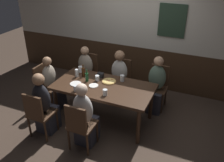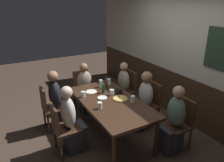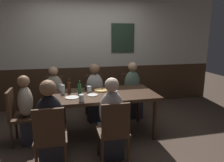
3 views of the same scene
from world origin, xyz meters
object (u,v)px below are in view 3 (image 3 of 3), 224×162
at_px(chair_left_far, 55,96).
at_px(person_right_far, 133,94).
at_px(condiment_caddy, 88,87).
at_px(highball_clear, 81,98).
at_px(person_left_far, 55,100).
at_px(dining_table, 102,98).
at_px(chair_left_near, 50,136).
at_px(pizza, 102,90).
at_px(pint_glass_amber, 89,89).
at_px(person_mid_near, 111,125).
at_px(chair_right_far, 130,91).
at_px(person_head_west, 30,115).
at_px(beer_glass_half, 61,88).
at_px(beer_bottle_green, 80,89).
at_px(plate_white_large, 72,97).
at_px(beer_bottle_brown, 69,87).
at_px(plate_white_small, 93,95).
at_px(chair_head_west, 19,114).
at_px(chair_mid_far, 94,94).
at_px(pint_glass_pale, 63,90).
at_px(person_left_near, 51,130).
at_px(chair_mid_near, 114,129).
at_px(tumbler_short, 115,95).
at_px(person_mid_far, 95,96).

bearing_deg(chair_left_far, person_right_far, -5.81).
bearing_deg(condiment_caddy, highball_clear, -104.69).
xyz_separation_m(chair_left_far, person_left_far, (-0.00, -0.16, -0.03)).
bearing_deg(dining_table, chair_left_near, -132.20).
bearing_deg(pizza, pint_glass_amber, -168.66).
distance_m(person_right_far, person_mid_near, 1.64).
bearing_deg(chair_right_far, chair_left_far, 180.00).
bearing_deg(highball_clear, person_head_west, 155.65).
distance_m(beer_glass_half, beer_bottle_green, 0.42).
relative_size(pizza, plate_white_large, 1.24).
height_order(person_left_far, beer_bottle_green, person_left_far).
bearing_deg(beer_bottle_brown, chair_left_far, 111.69).
bearing_deg(chair_left_near, plate_white_small, 51.55).
relative_size(person_right_far, beer_glass_half, 9.42).
bearing_deg(pizza, person_right_far, 35.33).
height_order(beer_bottle_green, plate_white_small, beer_bottle_green).
bearing_deg(chair_head_west, chair_right_far, 22.54).
bearing_deg(chair_right_far, chair_mid_far, 180.00).
height_order(pint_glass_pale, pint_glass_amber, pint_glass_pale).
relative_size(dining_table, person_left_near, 1.55).
distance_m(pizza, beer_bottle_green, 0.42).
bearing_deg(chair_left_far, plate_white_small, -56.46).
bearing_deg(person_mid_near, chair_head_west, 151.50).
bearing_deg(beer_glass_half, highball_clear, -66.20).
xyz_separation_m(plate_white_large, condiment_caddy, (0.30, 0.43, 0.04)).
height_order(chair_left_far, plate_white_small, chair_left_far).
bearing_deg(chair_right_far, person_mid_near, -116.53).
relative_size(chair_mid_far, pint_glass_amber, 8.33).
relative_size(person_left_near, beer_glass_half, 9.59).
xyz_separation_m(pizza, beer_bottle_brown, (-0.56, 0.02, 0.08)).
bearing_deg(plate_white_large, chair_head_west, 169.95).
xyz_separation_m(person_mid_near, person_left_far, (-0.80, 1.43, -0.02)).
bearing_deg(plate_white_small, chair_mid_near, -78.56).
xyz_separation_m(pizza, highball_clear, (-0.40, -0.53, 0.03)).
distance_m(chair_mid_far, person_left_far, 0.82).
height_order(beer_glass_half, tumbler_short, beer_glass_half).
xyz_separation_m(chair_mid_near, plate_white_small, (-0.16, 0.80, 0.25)).
xyz_separation_m(chair_left_near, person_right_far, (1.60, 1.60, -0.01)).
height_order(chair_mid_near, pint_glass_pale, pint_glass_pale).
height_order(person_left_near, beer_bottle_green, person_left_near).
relative_size(dining_table, beer_bottle_green, 7.85).
bearing_deg(person_mid_far, plate_white_large, -119.80).
relative_size(chair_head_west, person_right_far, 0.77).
height_order(person_head_west, plate_white_small, person_head_west).
xyz_separation_m(dining_table, chair_mid_near, (0.00, -0.88, -0.17)).
bearing_deg(plate_white_large, chair_left_near, -112.44).
height_order(chair_head_west, pint_glass_amber, chair_head_west).
xyz_separation_m(beer_bottle_brown, plate_white_small, (0.36, -0.27, -0.09)).
xyz_separation_m(chair_left_near, person_mid_far, (0.80, 1.60, -0.01)).
relative_size(beer_glass_half, tumbler_short, 1.11).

